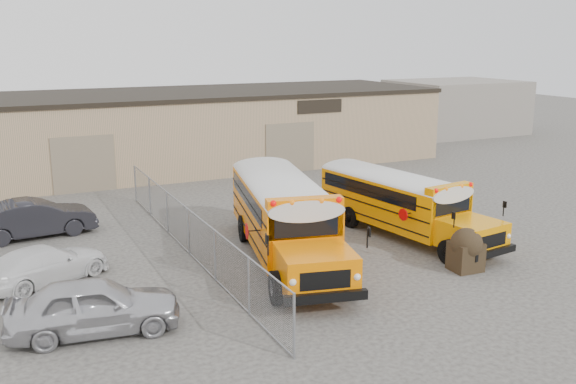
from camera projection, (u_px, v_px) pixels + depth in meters
name	position (u px, v px, depth m)	size (l,w,h in m)	color
ground	(367.00, 255.00, 24.10)	(120.00, 120.00, 0.00)	#3A3835
warehouse	(200.00, 127.00, 41.08)	(30.20, 10.20, 4.67)	tan
chainlink_fence	(189.00, 231.00, 24.01)	(0.07, 18.07, 1.81)	gray
distant_building_right	(455.00, 107.00, 54.69)	(10.00, 8.00, 4.40)	gray
school_bus_left	(255.00, 176.00, 29.55)	(4.74, 10.65, 3.03)	#FF7900
school_bus_right	(321.00, 176.00, 30.75)	(3.45, 9.19, 2.63)	orange
tarp_bundle	(466.00, 249.00, 22.37)	(1.13, 1.13, 1.53)	black
car_silver	(94.00, 306.00, 17.61)	(1.88, 4.66, 1.59)	silver
car_white	(45.00, 264.00, 21.32)	(1.75, 4.31, 1.25)	silver
car_dark	(35.00, 218.00, 26.19)	(1.65, 4.72, 1.56)	black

